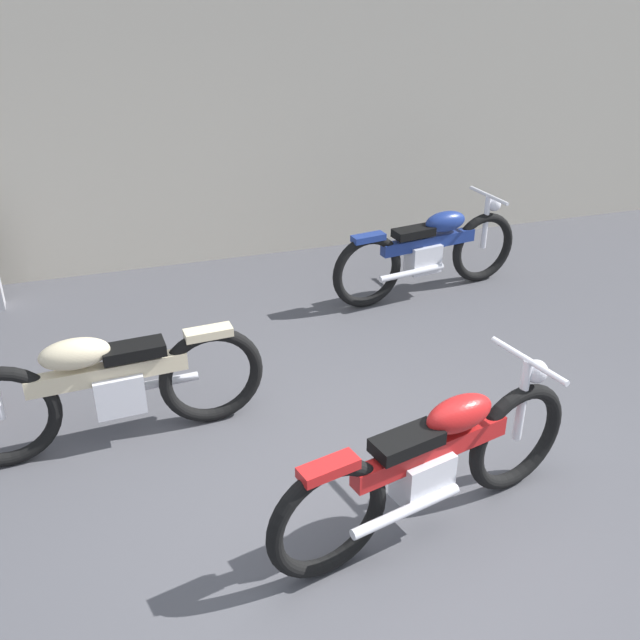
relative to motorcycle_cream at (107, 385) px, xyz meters
The scene contains 5 objects.
ground_plane 2.07m from the motorcycle_cream, 40.86° to the right, with size 40.00×40.00×0.00m, color #47474C.
building_wall 3.79m from the motorcycle_cream, 64.74° to the left, with size 18.00×0.30×3.47m, color beige.
motorcycle_cream is the anchor object (origin of this frame).
motorcycle_red 2.30m from the motorcycle_cream, 38.39° to the right, with size 2.15×0.78×0.98m.
motorcycle_blue 3.57m from the motorcycle_cream, 26.74° to the left, with size 2.11×0.64×0.95m.
Camera 1 is at (-1.37, -3.17, 3.24)m, focal length 40.87 mm.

